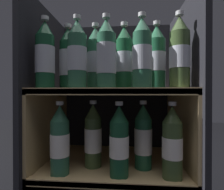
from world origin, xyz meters
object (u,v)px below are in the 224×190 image
object	(u,v)px
bottle_upper_back_0	(68,60)
bottle_lower_front_1	(119,142)
bottle_upper_back_1	(95,60)
bottle_lower_back_1	(143,138)
bottle_upper_front_0	(45,56)
bottle_lower_front_0	(60,141)
bottle_upper_front_4	(180,54)
bottle_upper_back_3	(157,59)
bottle_lower_back_0	(93,137)
bottle_upper_front_1	(77,56)
bottle_upper_front_2	(106,55)
bottle_lower_front_2	(172,143)
bottle_upper_front_3	(142,55)
bottle_upper_back_2	(124,59)

from	to	relation	value
bottle_upper_back_0	bottle_lower_front_1	size ratio (longest dim) A/B	1.00
bottle_upper_back_1	bottle_lower_back_1	world-z (taller)	bottle_upper_back_1
bottle_upper_front_0	bottle_lower_front_0	size ratio (longest dim) A/B	1.00
bottle_upper_front_4	bottle_upper_back_3	size ratio (longest dim) A/B	1.00
bottle_lower_front_0	bottle_lower_back_0	bearing A→B (deg)	35.53
bottle_upper_front_1	bottle_upper_front_2	distance (m)	0.11
bottle_upper_front_2	bottle_upper_back_0	xyz separation A→B (m)	(-0.17, 0.08, 0.00)
bottle_upper_back_1	bottle_lower_front_2	distance (m)	0.43
bottle_lower_front_2	bottle_lower_back_0	size ratio (longest dim) A/B	1.00
bottle_upper_front_3	bottle_lower_front_1	xyz separation A→B (m)	(-0.08, 0.00, -0.31)
bottle_upper_back_3	bottle_lower_back_1	bearing A→B (deg)	180.00
bottle_upper_front_3	bottle_upper_back_3	world-z (taller)	same
bottle_upper_back_2	bottle_lower_back_1	size ratio (longest dim) A/B	1.00
bottle_upper_back_0	bottle_upper_back_1	xyz separation A→B (m)	(0.11, 0.00, 0.00)
bottle_lower_front_0	bottle_lower_back_1	world-z (taller)	same
bottle_upper_front_2	bottle_lower_back_1	bearing A→B (deg)	29.28
bottle_upper_front_3	bottle_upper_front_2	bearing A→B (deg)	180.00
bottle_upper_front_4	bottle_lower_back_1	distance (m)	0.34
bottle_upper_back_3	bottle_lower_back_0	bearing A→B (deg)	180.00
bottle_lower_back_0	bottle_lower_front_2	bearing A→B (deg)	-14.80
bottle_upper_front_0	bottle_lower_back_1	world-z (taller)	bottle_upper_front_0
bottle_lower_front_1	bottle_lower_front_2	distance (m)	0.18
bottle_upper_front_2	bottle_upper_front_3	distance (m)	0.13
bottle_upper_front_0	bottle_upper_front_1	distance (m)	0.12
bottle_upper_front_3	bottle_upper_back_3	size ratio (longest dim) A/B	1.00
bottle_upper_back_1	bottle_lower_back_0	xyz separation A→B (m)	(-0.01, 0.00, -0.31)
bottle_upper_front_4	bottle_upper_back_2	bearing A→B (deg)	157.95
bottle_upper_back_3	bottle_upper_front_1	bearing A→B (deg)	-165.34
bottle_upper_back_1	bottle_lower_back_1	size ratio (longest dim) A/B	1.00
bottle_upper_front_4	bottle_upper_back_0	size ratio (longest dim) A/B	1.00
bottle_upper_front_3	bottle_lower_front_2	distance (m)	0.33
bottle_upper_back_1	bottle_upper_back_2	world-z (taller)	same
bottle_lower_front_1	bottle_lower_front_0	bearing A→B (deg)	180.00
bottle_upper_back_2	bottle_lower_back_1	xyz separation A→B (m)	(0.08, 0.00, -0.31)
bottle_upper_front_0	bottle_lower_back_0	world-z (taller)	bottle_upper_front_0
bottle_upper_front_0	bottle_upper_back_3	xyz separation A→B (m)	(0.42, 0.08, 0.00)
bottle_upper_front_2	bottle_upper_back_0	distance (m)	0.18
bottle_upper_front_3	bottle_upper_back_0	size ratio (longest dim) A/B	1.00
bottle_upper_front_2	bottle_lower_front_0	distance (m)	0.35
bottle_upper_back_1	bottle_lower_front_1	xyz separation A→B (m)	(0.10, -0.08, -0.31)
bottle_upper_front_4	bottle_lower_front_2	world-z (taller)	bottle_upper_front_4
bottle_upper_front_0	bottle_upper_back_3	world-z (taller)	same
bottle_lower_front_0	bottle_upper_front_1	bearing A→B (deg)	0.00
bottle_upper_back_2	bottle_lower_front_1	xyz separation A→B (m)	(-0.02, -0.08, -0.31)
bottle_upper_front_3	bottle_lower_front_2	world-z (taller)	bottle_upper_front_3
bottle_upper_back_0	bottle_upper_back_2	xyz separation A→B (m)	(0.23, 0.00, 0.00)
bottle_lower_front_1	bottle_upper_front_3	bearing A→B (deg)	0.00
bottle_upper_back_0	bottle_lower_front_2	xyz separation A→B (m)	(0.40, -0.08, -0.31)
bottle_upper_front_1	bottle_upper_back_0	xyz separation A→B (m)	(-0.06, 0.08, -0.00)
bottle_upper_back_2	bottle_lower_front_1	size ratio (longest dim) A/B	1.00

